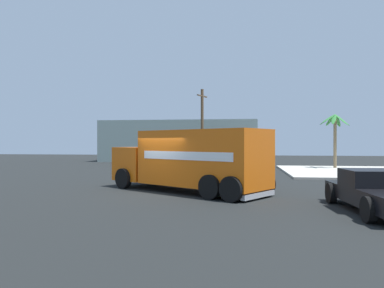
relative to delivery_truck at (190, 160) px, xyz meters
The scene contains 7 objects.
ground_plane 2.05m from the delivery_truck, 164.05° to the right, with size 100.00×100.00×0.00m, color black.
sidewalk_corner_far 16.95m from the delivery_truck, 47.32° to the left, with size 11.78×11.78×0.14m, color #B2ADA0.
delivery_truck is the anchor object (origin of this frame).
pickup_black 7.98m from the delivery_truck, 30.63° to the right, with size 2.54×5.33×1.38m.
palm_tree_far 18.95m from the delivery_truck, 57.21° to the left, with size 2.49×2.52×4.59m.
utility_pole 21.09m from the delivery_truck, 94.73° to the left, with size 0.85×2.11×7.80m.
building_backdrop 27.89m from the delivery_truck, 100.82° to the left, with size 18.59×6.00×4.91m, color gray.
Camera 1 is at (3.76, -16.55, 2.29)m, focal length 34.47 mm.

